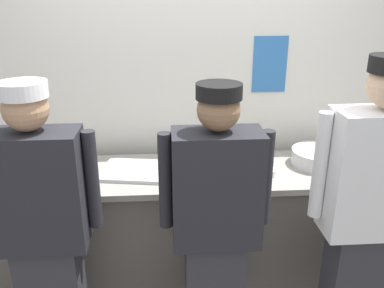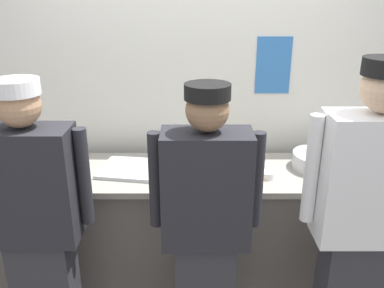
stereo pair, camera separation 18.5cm
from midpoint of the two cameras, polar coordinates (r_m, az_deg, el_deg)
wall_back at (r=2.96m, az=-1.86°, el=9.91°), size 4.99×0.11×2.97m
prep_counter at (r=2.92m, az=-1.27°, el=-11.97°), size 3.18×0.64×0.92m
chef_near_left at (r=2.31m, az=-22.40°, el=-10.97°), size 0.60×0.24×1.66m
chef_center at (r=2.19m, az=0.92°, el=-11.35°), size 0.60×0.24×1.64m
chef_far_right at (r=2.31m, az=21.60°, el=-9.09°), size 0.63×0.24×1.77m
plate_stack_front at (r=2.78m, az=-2.13°, el=-2.46°), size 0.23×0.23×0.06m
mixing_bowl_steel at (r=2.89m, az=15.74°, el=-1.87°), size 0.38×0.38×0.11m
sheet_tray at (r=2.71m, az=-9.57°, el=-3.78°), size 0.52×0.42×0.02m
squeeze_bottle_primary at (r=2.66m, az=1.92°, el=-1.88°), size 0.05×0.05×0.21m
squeeze_bottle_secondary at (r=2.52m, az=6.72°, el=-3.48°), size 0.06×0.06×0.20m
squeeze_bottle_spare at (r=2.80m, az=-24.29°, el=-2.99°), size 0.06×0.06×0.18m
ramekin_green_sauce at (r=2.94m, az=-19.59°, el=-2.57°), size 0.10×0.10×0.04m
ramekin_yellow_sauce at (r=2.65m, az=8.91°, el=-4.03°), size 0.09×0.09×0.05m
ramekin_orange_sauce at (r=2.68m, az=-21.59°, el=-5.12°), size 0.09×0.09×0.04m
deli_cup at (r=2.79m, az=20.67°, el=-3.44°), size 0.09×0.09×0.09m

